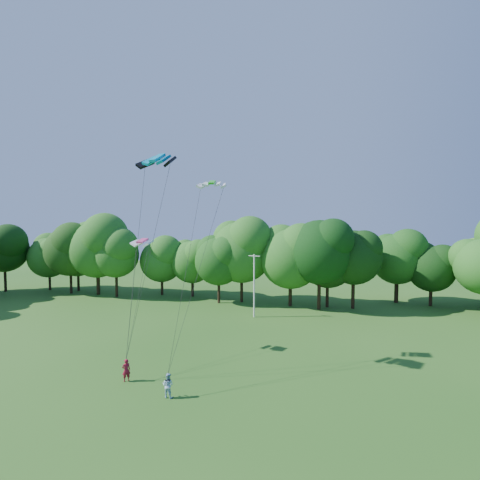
# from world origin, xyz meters

# --- Properties ---
(utility_pole) EXTENTS (1.40, 0.63, 7.38)m
(utility_pole) POSITION_xyz_m (-0.58, 27.99, 3.82)
(utility_pole) COLOR silver
(utility_pole) RESTS_ON ground
(kite_flyer_left) EXTENTS (0.70, 0.68, 1.61)m
(kite_flyer_left) POSITION_xyz_m (-7.04, 9.30, 0.81)
(kite_flyer_left) COLOR maroon
(kite_flyer_left) RESTS_ON ground
(kite_flyer_right) EXTENTS (0.86, 0.72, 1.59)m
(kite_flyer_right) POSITION_xyz_m (-3.24, 7.59, 0.80)
(kite_flyer_right) COLOR #A1C4E0
(kite_flyer_right) RESTS_ON ground
(kite_teal) EXTENTS (3.31, 2.18, 0.82)m
(kite_teal) POSITION_xyz_m (-5.68, 12.14, 16.14)
(kite_teal) COLOR #0587AE
(kite_teal) RESTS_ON ground
(kite_green) EXTENTS (2.41, 1.23, 0.42)m
(kite_green) POSITION_xyz_m (-2.10, 14.66, 14.46)
(kite_green) COLOR green
(kite_green) RESTS_ON ground
(kite_pink) EXTENTS (2.13, 1.41, 0.41)m
(kite_pink) POSITION_xyz_m (-8.51, 15.37, 9.65)
(kite_pink) COLOR #C83776
(kite_pink) RESTS_ON ground
(tree_back_west) EXTENTS (8.32, 8.32, 12.10)m
(tree_back_west) POSITION_xyz_m (-30.29, 36.58, 7.56)
(tree_back_west) COLOR #372916
(tree_back_west) RESTS_ON ground
(tree_back_center) EXTENTS (8.94, 8.94, 13.00)m
(tree_back_center) POSITION_xyz_m (6.98, 33.10, 8.12)
(tree_back_center) COLOR #322613
(tree_back_center) RESTS_ON ground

